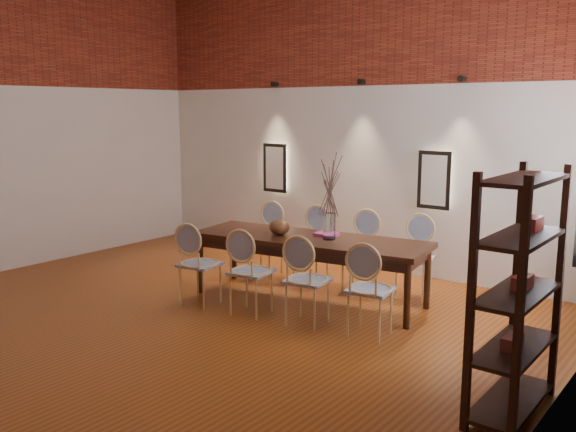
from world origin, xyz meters
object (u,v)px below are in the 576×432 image
Objects in this scene: chair_near_a at (200,264)px; bowl at (280,227)px; chair_far_b at (311,245)px; vase at (329,226)px; chair_near_b at (251,272)px; book at (326,234)px; shelving_rack at (518,294)px; chair_near_d at (370,289)px; chair_far_c at (360,251)px; chair_near_c at (308,280)px; dining_table at (309,269)px; chair_far_a at (265,240)px; chair_far_d at (414,258)px.

bowl is (0.54, 0.76, 0.37)m from chair_near_a.
vase is at bearing 129.40° from chair_far_b.
chair_near_b and chair_far_b have the same top height.
chair_near_b is 3.62× the size of book.
vase is 2.77m from shelving_rack.
chair_far_c is (-0.90, 1.31, 0.00)m from chair_near_d.
chair_near_a is 1.00× the size of chair_near_c.
chair_near_a is at bearing 46.51° from chair_far_c.
shelving_rack is at bearing -33.49° from dining_table.
dining_table is at bearing 64.62° from chair_far_c.
dining_table is 1.25m from chair_near_a.
chair_near_b is at bearing -108.99° from book.
chair_near_d is 1.29m from book.
dining_table is at bearing 64.62° from chair_near_b.
chair_far_c is (0.44, 1.53, 0.00)m from chair_near_b.
chair_far_a and chair_far_b have the same top height.
chair_far_a is 1.00× the size of chair_far_c.
chair_near_d is at bearing -35.10° from dining_table.
book is 2.97m from shelving_rack.
vase is 1.25× the size of bowl.
chair_near_c is (0.67, 0.11, 0.00)m from chair_near_b.
vase is at bearing 50.60° from chair_near_b.
book is (0.11, 0.19, 0.39)m from dining_table.
chair_far_d is at bearing 40.85° from book.
chair_near_c is at bearing 180.00° from chair_near_d.
book is (-0.34, 0.84, 0.30)m from chair_near_c.
bowl is (0.77, -0.65, 0.37)m from chair_far_a.
chair_near_c and chair_far_b have the same top height.
chair_near_c is at bearing 64.62° from chair_far_d.
bowl is at bearing 45.43° from chair_near_a.
vase reaches higher than bowl.
chair_far_c and chair_far_d have the same top height.
shelving_rack reaches higher than book.
chair_near_b is 3.00m from shelving_rack.
chair_far_a is 2.04m from chair_far_d.
chair_far_a is at bearing 155.35° from shelving_rack.
vase is at bearing 152.99° from shelving_rack.
vase reaches higher than chair_far_b.
shelving_rack is (3.84, -1.77, 0.43)m from chair_far_a.
chair_far_d is 3.92× the size of bowl.
chair_far_d is 1.08m from book.
chair_far_d is 1.14m from vase.
chair_far_b is (-0.90, 1.31, 0.00)m from chair_near_c.
chair_near_b is at bearing -120.24° from vase.
chair_far_c is at bearing -180.00° from chair_far_b.
dining_table is 2.90× the size of chair_far_b.
chair_near_a is 1.36m from chair_near_c.
chair_near_a reaches higher than book.
chair_near_a reaches higher than bowl.
chair_near_a is 1.49m from book.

